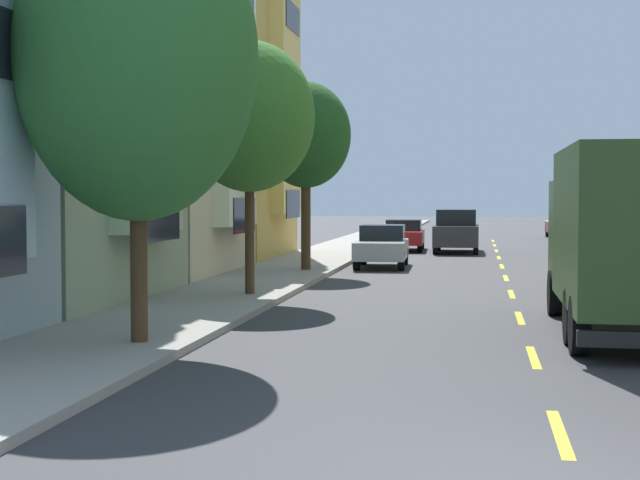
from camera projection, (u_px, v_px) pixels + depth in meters
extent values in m
plane|color=#38383A|center=(500.00, 261.00, 38.10)|extent=(160.00, 160.00, 0.00)
cube|color=#A39E93|center=(312.00, 261.00, 37.25)|extent=(3.20, 120.00, 0.14)
cube|color=yellow|center=(560.00, 433.00, 10.49)|extent=(0.14, 2.20, 0.01)
cube|color=yellow|center=(533.00, 357.00, 15.42)|extent=(0.14, 2.20, 0.01)
cube|color=yellow|center=(520.00, 318.00, 20.35)|extent=(0.14, 2.20, 0.01)
cube|color=yellow|center=(511.00, 294.00, 25.28)|extent=(0.14, 2.20, 0.01)
cube|color=yellow|center=(506.00, 278.00, 30.21)|extent=(0.14, 2.20, 0.01)
cube|color=yellow|center=(502.00, 266.00, 35.14)|extent=(0.14, 2.20, 0.01)
cube|color=yellow|center=(499.00, 258.00, 40.08)|extent=(0.14, 2.20, 0.01)
cube|color=yellow|center=(496.00, 251.00, 45.01)|extent=(0.14, 2.20, 0.01)
cube|color=yellow|center=(495.00, 245.00, 49.94)|extent=(0.14, 2.20, 0.01)
cube|color=yellow|center=(493.00, 241.00, 54.87)|extent=(0.14, 2.20, 0.01)
cube|color=beige|center=(147.00, 40.00, 22.46)|extent=(0.55, 3.62, 8.85)
cube|color=#1E232D|center=(161.00, 218.00, 22.60)|extent=(0.04, 2.75, 1.10)
cube|color=#1E232D|center=(160.00, 70.00, 22.45)|extent=(0.04, 2.75, 1.10)
cube|color=beige|center=(75.00, 109.00, 31.47)|extent=(10.06, 8.04, 10.70)
cube|color=white|center=(235.00, 93.00, 30.61)|extent=(0.55, 3.62, 8.34)
cube|color=#1E232D|center=(244.00, 215.00, 30.74)|extent=(0.04, 2.75, 1.10)
cube|color=#1E232D|center=(244.00, 113.00, 30.59)|extent=(0.04, 2.75, 1.10)
cube|color=#1E232D|center=(244.00, 10.00, 30.44)|extent=(0.04, 2.75, 1.10)
cube|color=tan|center=(146.00, 107.00, 39.64)|extent=(11.03, 8.04, 12.28)
cube|color=#F9D572|center=(286.00, 93.00, 38.70)|extent=(0.55, 3.62, 9.58)
cube|color=#1E232D|center=(293.00, 204.00, 38.85)|extent=(0.04, 2.75, 1.10)
cube|color=#1E232D|center=(293.00, 111.00, 38.68)|extent=(0.04, 2.75, 1.10)
cube|color=#1E232D|center=(293.00, 17.00, 38.52)|extent=(0.04, 2.75, 1.10)
cylinder|color=#47331E|center=(139.00, 261.00, 16.10)|extent=(0.28, 0.28, 2.67)
ellipsoid|color=#2D6B2D|center=(137.00, 55.00, 15.95)|extent=(3.97, 3.97, 5.43)
cylinder|color=#47331E|center=(250.00, 234.00, 23.94)|extent=(0.23, 0.23, 2.96)
ellipsoid|color=#387028|center=(249.00, 116.00, 23.81)|extent=(3.21, 3.21, 3.69)
cylinder|color=#47331E|center=(306.00, 222.00, 31.78)|extent=(0.31, 0.31, 3.09)
ellipsoid|color=#1E4C1E|center=(306.00, 135.00, 31.65)|extent=(2.93, 2.93, 3.43)
cube|color=#2D471E|center=(635.00, 227.00, 16.76)|extent=(2.43, 5.29, 2.72)
cube|color=#2D471E|center=(608.00, 233.00, 20.51)|extent=(2.31, 1.91, 2.20)
cube|color=black|center=(603.00, 210.00, 21.37)|extent=(2.02, 0.09, 0.97)
cylinder|color=black|center=(555.00, 293.00, 20.79)|extent=(0.29, 0.96, 0.96)
cylinder|color=black|center=(579.00, 325.00, 15.59)|extent=(0.29, 0.96, 0.96)
cylinder|color=black|center=(573.00, 317.00, 16.67)|extent=(0.29, 0.96, 0.96)
cube|color=maroon|center=(563.00, 228.00, 58.54)|extent=(1.85, 4.52, 0.60)
cube|color=black|center=(564.00, 218.00, 58.29)|extent=(1.61, 2.18, 0.50)
cylinder|color=black|center=(574.00, 232.00, 59.95)|extent=(0.23, 0.66, 0.66)
cylinder|color=black|center=(547.00, 232.00, 60.18)|extent=(0.23, 0.66, 0.66)
cylinder|color=black|center=(579.00, 234.00, 56.93)|extent=(0.23, 0.66, 0.66)
cylinder|color=black|center=(552.00, 233.00, 57.16)|extent=(0.23, 0.66, 0.66)
cube|color=#B2B5BA|center=(382.00, 249.00, 34.59)|extent=(1.85, 4.05, 0.62)
cube|color=black|center=(383.00, 232.00, 35.04)|extent=(1.58, 1.72, 0.55)
cylinder|color=black|center=(357.00, 261.00, 33.36)|extent=(0.24, 0.67, 0.66)
cylinder|color=black|center=(401.00, 261.00, 33.16)|extent=(0.24, 0.67, 0.66)
cylinder|color=black|center=(364.00, 256.00, 36.05)|extent=(0.24, 0.67, 0.66)
cylinder|color=black|center=(405.00, 256.00, 35.85)|extent=(0.24, 0.67, 0.66)
cube|color=#AD1E1E|center=(404.00, 237.00, 45.26)|extent=(1.92, 4.55, 0.60)
cube|color=black|center=(404.00, 225.00, 45.46)|extent=(1.64, 2.20, 0.50)
cylinder|color=black|center=(385.00, 245.00, 43.86)|extent=(0.24, 0.67, 0.66)
cylinder|color=black|center=(420.00, 245.00, 43.66)|extent=(0.24, 0.67, 0.66)
cylinder|color=black|center=(389.00, 242.00, 46.89)|extent=(0.24, 0.67, 0.66)
cylinder|color=black|center=(422.00, 242.00, 46.69)|extent=(0.24, 0.67, 0.66)
cube|color=#195B60|center=(610.00, 240.00, 39.71)|extent=(2.10, 5.34, 0.80)
cube|color=black|center=(607.00, 222.00, 40.82)|extent=(1.79, 1.62, 0.60)
cylinder|color=black|center=(627.00, 248.00, 41.34)|extent=(0.23, 0.66, 0.66)
cylinder|color=black|center=(584.00, 248.00, 41.65)|extent=(0.23, 0.66, 0.66)
cylinder|color=black|center=(639.00, 253.00, 37.79)|extent=(0.23, 0.66, 0.66)
cylinder|color=black|center=(592.00, 252.00, 38.11)|extent=(0.23, 0.66, 0.66)
cube|color=black|center=(589.00, 235.00, 47.19)|extent=(1.79, 4.02, 0.62)
cube|color=black|center=(591.00, 223.00, 46.68)|extent=(1.55, 1.70, 0.55)
cylinder|color=black|center=(601.00, 240.00, 48.43)|extent=(0.23, 0.66, 0.66)
cylinder|color=black|center=(570.00, 240.00, 48.65)|extent=(0.23, 0.66, 0.66)
cylinder|color=black|center=(609.00, 243.00, 45.75)|extent=(0.23, 0.66, 0.66)
cylinder|color=black|center=(576.00, 243.00, 45.97)|extent=(0.23, 0.66, 0.66)
cube|color=#333338|center=(456.00, 235.00, 43.76)|extent=(1.95, 4.80, 0.90)
cube|color=black|center=(457.00, 217.00, 43.72)|extent=(1.72, 2.78, 0.70)
cylinder|color=black|center=(435.00, 247.00, 42.31)|extent=(0.22, 0.66, 0.66)
cylinder|color=black|center=(476.00, 247.00, 42.03)|extent=(0.22, 0.66, 0.66)
cylinder|color=black|center=(438.00, 243.00, 45.53)|extent=(0.22, 0.66, 0.66)
cylinder|color=black|center=(476.00, 243.00, 45.25)|extent=(0.22, 0.66, 0.66)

